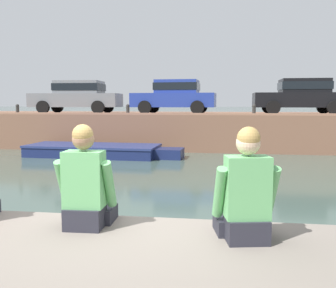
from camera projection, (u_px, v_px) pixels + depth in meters
ground_plane at (176, 182)px, 9.69m from camera, size 400.00×400.00×0.00m
far_quay_wall at (198, 129)px, 18.29m from camera, size 60.00×6.00×1.55m
far_wall_coping at (193, 114)px, 15.36m from camera, size 60.00×0.24×0.08m
boat_moored_west_navy at (99, 151)px, 14.40m from camera, size 6.08×2.10×0.44m
car_leftmost_grey at (78, 96)px, 18.01m from camera, size 4.29×2.00×1.54m
car_left_inner_blue at (175, 95)px, 17.34m from camera, size 3.89×2.01×1.54m
car_centre_black at (301, 95)px, 16.55m from camera, size 4.02×1.95×1.54m
mooring_bollard_west at (17, 109)px, 16.57m from camera, size 0.15×0.15×0.44m
mooring_bollard_mid at (128, 109)px, 15.86m from camera, size 0.15×0.15×0.44m
mooring_bollard_east at (254, 109)px, 15.13m from camera, size 0.15×0.15×0.44m
person_seated_right at (86, 188)px, 3.48m from camera, size 0.54×0.53×0.97m
person_seated_middle at (246, 197)px, 3.15m from camera, size 0.57×0.58×0.97m
bottle_drink at (81, 216)px, 3.52m from camera, size 0.06×0.06×0.20m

